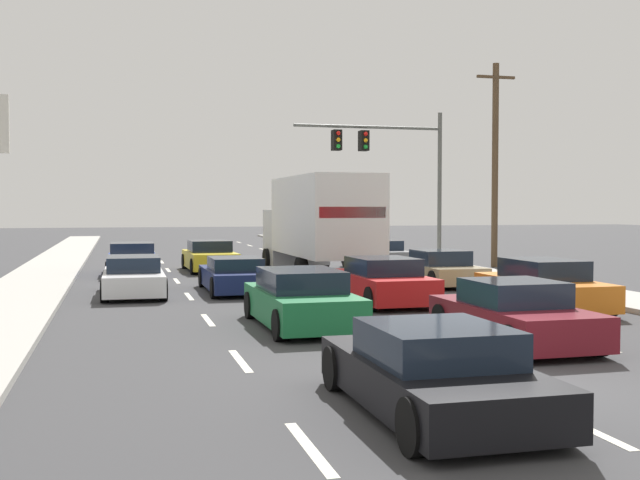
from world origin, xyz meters
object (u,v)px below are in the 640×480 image
Objects in this scene: car_navy at (234,276)px; car_orange at (543,286)px; car_green at (301,300)px; box_truck at (318,221)px; car_red at (381,282)px; traffic_signal_mast at (382,154)px; car_yellow at (210,257)px; car_maroon at (514,316)px; car_black at (434,373)px; car_tan at (440,269)px; car_white at (133,277)px; car_blue at (132,260)px; utility_pole_mid at (495,163)px; car_gray at (377,256)px.

car_orange is at bearing -40.49° from car_navy.
car_green is 0.49× the size of box_truck.
traffic_signal_mast is (5.10, 14.62, 4.60)m from car_red.
car_green reaches higher than car_yellow.
car_orange reaches higher than car_maroon.
box_truck is (3.48, -4.55, 1.56)m from car_yellow.
car_black is 0.94× the size of car_orange.
car_navy is 0.50× the size of box_truck.
box_truck reaches higher than car_orange.
car_red is 1.07× the size of car_tan.
car_orange reaches higher than car_white.
car_red is at bearing -90.97° from box_truck.
car_white is 0.62× the size of traffic_signal_mast.
car_green is at bearing -89.16° from car_yellow.
box_truck is 7.66m from car_red.
car_black reaches higher than car_navy.
car_yellow reaches higher than car_blue.
car_orange is at bearing -70.39° from box_truck.
car_green is 4.70m from car_maroon.
car_red is at bearing -129.60° from utility_pole_mid.
car_orange reaches higher than car_tan.
car_gray is at bearing 45.67° from car_navy.
car_green reaches higher than car_white.
car_white is at bearing -155.27° from utility_pole_mid.
box_truck is at bearing 45.08° from car_navy.
car_white is 17.75m from utility_pole_mid.
car_navy is at bearing 139.51° from car_orange.
car_blue is at bearing 120.32° from car_red.
car_gray is at bearing 35.95° from car_white.
car_navy is at bearing 110.04° from car_maroon.
car_black is (3.46, -14.83, -0.01)m from car_white.
utility_pole_mid reaches higher than car_navy.
car_orange is at bearing -52.97° from car_blue.
utility_pole_mid reaches higher than box_truck.
traffic_signal_mast is at bearing 51.32° from car_navy.
car_blue is 1.10× the size of car_tan.
car_red is (3.13, 3.62, -0.01)m from car_green.
box_truck is (3.25, 11.12, 1.54)m from car_green.
car_orange is (6.76, 8.77, 0.06)m from car_black.
car_black is 1.03× the size of car_tan.
car_gray reaches higher than car_black.
utility_pole_mid reaches higher than car_white.
utility_pole_mid is at bearing 63.77° from car_maroon.
car_navy is at bearing -134.92° from box_truck.
car_navy is 10.34m from car_gray.
car_gray is 6.76m from utility_pole_mid.
utility_pole_mid is (12.63, 7.17, 4.10)m from car_navy.
utility_pole_mid is (9.09, 10.99, 4.04)m from car_red.
car_red is at bearing -59.68° from car_blue.
car_yellow is 1.06× the size of car_maroon.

